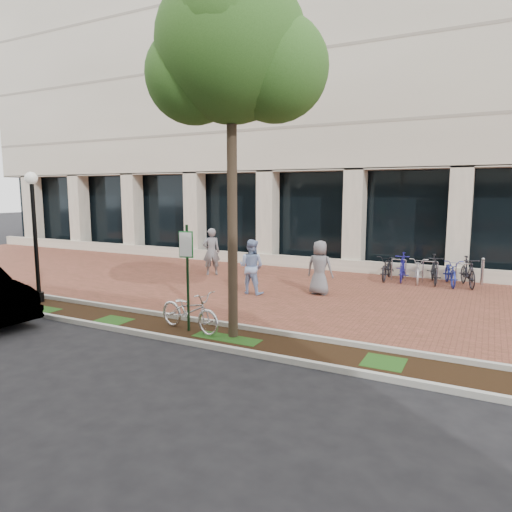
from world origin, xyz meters
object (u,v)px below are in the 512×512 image
at_px(lamppost, 35,229).
at_px(pedestrian_left, 211,252).
at_px(locked_bicycle, 190,311).
at_px(bike_rack_cluster, 425,270).
at_px(pedestrian_mid, 251,267).
at_px(bollard, 482,271).
at_px(pedestrian_right, 320,268).
at_px(street_tree, 234,57).
at_px(parking_sign, 187,265).

distance_m(lamppost, pedestrian_left, 6.66).
bearing_deg(locked_bicycle, bike_rack_cluster, -15.21).
xyz_separation_m(pedestrian_mid, bollard, (6.65, 4.96, -0.38)).
relative_size(pedestrian_right, bollard, 1.77).
height_order(locked_bicycle, bike_rack_cluster, bike_rack_cluster).
xyz_separation_m(lamppost, street_tree, (6.91, -0.18, 3.92)).
distance_m(pedestrian_left, bike_rack_cluster, 8.09).
height_order(lamppost, bike_rack_cluster, lamppost).
distance_m(street_tree, pedestrian_left, 9.45).
xyz_separation_m(pedestrian_right, bollard, (4.64, 4.07, -0.37)).
relative_size(bollard, bike_rack_cluster, 0.28).
relative_size(lamppost, locked_bicycle, 2.05).
distance_m(parking_sign, lamppost, 5.74).
relative_size(locked_bicycle, pedestrian_mid, 1.06).
bearing_deg(pedestrian_right, pedestrian_left, -14.16).
relative_size(lamppost, pedestrian_right, 2.20).
distance_m(parking_sign, pedestrian_mid, 4.34).
height_order(street_tree, pedestrian_mid, street_tree).
height_order(lamppost, pedestrian_left, lamppost).
xyz_separation_m(lamppost, pedestrian_mid, (5.15, 3.92, -1.30)).
xyz_separation_m(pedestrian_left, pedestrian_mid, (2.97, -2.24, -0.05)).
relative_size(lamppost, street_tree, 0.49).
bearing_deg(locked_bicycle, pedestrian_mid, 18.60).
bearing_deg(street_tree, pedestrian_right, 87.08).
relative_size(pedestrian_left, bike_rack_cluster, 0.52).
distance_m(pedestrian_mid, pedestrian_right, 2.20).
relative_size(parking_sign, pedestrian_mid, 1.43).
height_order(pedestrian_left, pedestrian_mid, pedestrian_left).
xyz_separation_m(locked_bicycle, pedestrian_left, (-3.53, 6.45, 0.44)).
bearing_deg(lamppost, street_tree, -1.49).
xyz_separation_m(lamppost, bollard, (11.80, 8.88, -1.69)).
bearing_deg(parking_sign, street_tree, -8.83).
bearing_deg(pedestrian_mid, locked_bicycle, 97.50).
bearing_deg(lamppost, pedestrian_mid, 37.29).
relative_size(locked_bicycle, bollard, 1.90).
height_order(pedestrian_left, pedestrian_right, pedestrian_left).
height_order(street_tree, pedestrian_right, street_tree).
bearing_deg(parking_sign, locked_bicycle, 55.26).
bearing_deg(pedestrian_mid, bike_rack_cluster, -137.55).
xyz_separation_m(parking_sign, bollard, (6.10, 9.21, -1.10)).
distance_m(street_tree, bollard, 11.73).
distance_m(pedestrian_left, pedestrian_right, 5.16).
bearing_deg(bollard, pedestrian_left, -164.21).
height_order(parking_sign, street_tree, street_tree).
bearing_deg(pedestrian_mid, street_tree, 113.09).
relative_size(lamppost, bike_rack_cluster, 1.07).
bearing_deg(street_tree, bike_rack_cluster, 70.27).
height_order(pedestrian_left, bollard, pedestrian_left).
bearing_deg(pedestrian_right, lamppost, 34.88).
bearing_deg(locked_bicycle, bollard, -22.55).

